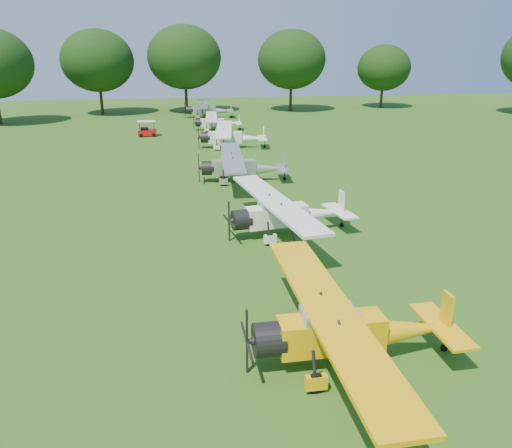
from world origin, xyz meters
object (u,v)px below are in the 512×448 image
(aircraft_7, at_px, (207,109))
(aircraft_3, at_px, (286,212))
(aircraft_6, at_px, (216,121))
(golf_cart, at_px, (147,131))
(aircraft_4, at_px, (240,165))
(aircraft_5, at_px, (230,135))
(aircraft_2, at_px, (347,327))

(aircraft_7, bearing_deg, aircraft_3, -83.73)
(aircraft_6, distance_m, golf_cart, 8.78)
(aircraft_4, distance_m, aircraft_6, 24.86)
(aircraft_6, height_order, golf_cart, aircraft_6)
(golf_cart, bearing_deg, aircraft_6, 18.68)
(golf_cart, bearing_deg, aircraft_4, -72.63)
(aircraft_5, relative_size, aircraft_7, 0.99)
(aircraft_2, bearing_deg, aircraft_6, 89.42)
(aircraft_4, relative_size, aircraft_6, 1.16)
(aircraft_7, distance_m, golf_cart, 16.78)
(aircraft_3, bearing_deg, aircraft_2, -102.12)
(aircraft_5, xyz_separation_m, golf_cart, (-8.53, 8.53, -0.69))
(aircraft_3, height_order, aircraft_7, aircraft_7)
(aircraft_7, xyz_separation_m, golf_cart, (-8.09, -14.68, -0.71))
(aircraft_4, height_order, aircraft_5, aircraft_5)
(aircraft_4, relative_size, aircraft_5, 0.98)
(aircraft_2, bearing_deg, aircraft_7, 89.63)
(golf_cart, bearing_deg, aircraft_7, 59.09)
(aircraft_2, bearing_deg, aircraft_5, 88.72)
(aircraft_2, relative_size, aircraft_5, 1.01)
(aircraft_4, xyz_separation_m, aircraft_5, (0.87, 13.21, 0.02))
(aircraft_3, height_order, aircraft_5, aircraft_3)
(aircraft_2, distance_m, aircraft_3, 11.79)
(aircraft_3, bearing_deg, aircraft_7, 81.87)
(aircraft_5, bearing_deg, aircraft_7, 98.54)
(aircraft_6, bearing_deg, golf_cart, -154.77)
(aircraft_3, height_order, aircraft_4, aircraft_3)
(aircraft_3, distance_m, aircraft_6, 36.48)
(aircraft_3, xyz_separation_m, aircraft_4, (-0.80, 11.63, -0.02))
(aircraft_2, height_order, aircraft_7, aircraft_2)
(aircraft_6, xyz_separation_m, aircraft_7, (-0.11, 11.58, 0.21))
(aircraft_7, bearing_deg, aircraft_6, -83.63)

